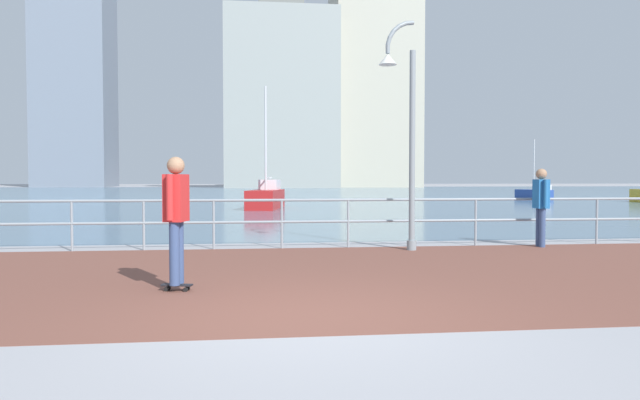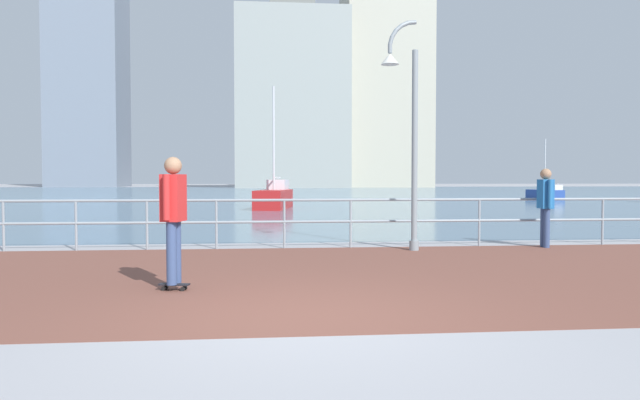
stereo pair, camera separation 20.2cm
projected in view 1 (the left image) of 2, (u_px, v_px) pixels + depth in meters
The scene contains 12 objects.
ground at pixel (261, 197), 45.63m from camera, with size 220.00×220.00×0.00m, color #9E9EA3.
brick_paving at pixel (293, 275), 8.67m from camera, with size 28.00×6.77×0.01m, color brown.
harbor_water at pixel (260, 193), 56.70m from camera, with size 180.00×88.00×0.00m, color slate.
waterfront_railing at pixel (282, 214), 12.00m from camera, with size 25.25×0.06×1.04m.
lamppost at pixel (404, 124), 11.58m from camera, with size 0.81×0.37×4.63m.
skateboarder at pixel (176, 210), 7.42m from camera, with size 0.41×0.56×1.74m.
bystander at pixel (541, 201), 12.27m from camera, with size 0.26×0.55×1.67m.
sailboat_gray at pixel (535, 193), 41.51m from camera, with size 1.56×3.18×4.28m.
sailboat_blue at pixel (266, 197), 28.07m from camera, with size 2.03×4.37×5.91m.
tower_steel at pixel (281, 99), 90.54m from camera, with size 17.46×10.47×29.42m.
tower_brick at pixel (75, 69), 101.52m from camera, with size 12.23×11.00×43.21m.
tower_beige at pixel (374, 85), 97.52m from camera, with size 13.98×12.51×36.36m.
Camera 1 is at (-0.58, -5.84, 1.46)m, focal length 32.38 mm.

